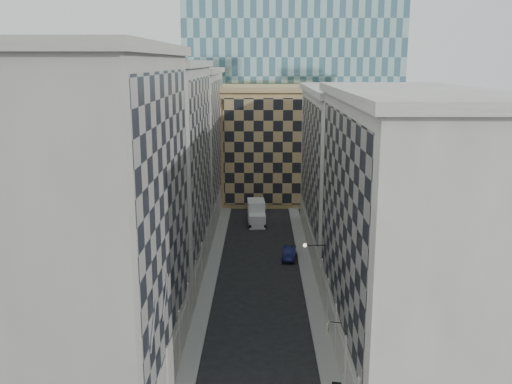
{
  "coord_description": "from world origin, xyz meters",
  "views": [
    {
      "loc": [
        0.17,
        -25.66,
        22.56
      ],
      "look_at": [
        -0.2,
        15.05,
        13.23
      ],
      "focal_mm": 40.0,
      "sensor_mm": 36.0,
      "label": 1
    }
  ],
  "objects": [
    {
      "name": "sidewalk_west",
      "position": [
        -5.25,
        30.0,
        0.07
      ],
      "size": [
        1.5,
        100.0,
        0.15
      ],
      "primitive_type": "cube",
      "color": "gray",
      "rests_on": "ground"
    },
    {
      "name": "sidewalk_east",
      "position": [
        5.25,
        30.0,
        0.07
      ],
      "size": [
        1.5,
        100.0,
        0.15
      ],
      "primitive_type": "cube",
      "color": "gray",
      "rests_on": "ground"
    },
    {
      "name": "bldg_left_a",
      "position": [
        -10.88,
        11.0,
        11.82
      ],
      "size": [
        10.8,
        22.8,
        23.7
      ],
      "color": "gray",
      "rests_on": "ground"
    },
    {
      "name": "bldg_left_b",
      "position": [
        -10.88,
        33.0,
        11.32
      ],
      "size": [
        10.8,
        22.8,
        22.7
      ],
      "color": "#9B988F",
      "rests_on": "ground"
    },
    {
      "name": "bldg_left_c",
      "position": [
        -10.88,
        55.0,
        10.83
      ],
      "size": [
        10.8,
        22.8,
        21.7
      ],
      "color": "gray",
      "rests_on": "ground"
    },
    {
      "name": "bldg_right_a",
      "position": [
        10.88,
        15.0,
        10.32
      ],
      "size": [
        10.8,
        26.8,
        20.7
      ],
      "color": "#A9A49B",
      "rests_on": "ground"
    },
    {
      "name": "bldg_right_b",
      "position": [
        10.89,
        42.0,
        9.85
      ],
      "size": [
        10.8,
        28.8,
        19.7
      ],
      "color": "#A9A49B",
      "rests_on": "ground"
    },
    {
      "name": "tan_block",
      "position": [
        2.0,
        67.9,
        9.44
      ],
      "size": [
        16.8,
        14.8,
        18.8
      ],
      "color": "tan",
      "rests_on": "ground"
    },
    {
      "name": "church_tower",
      "position": [
        0.0,
        82.0,
        26.95
      ],
      "size": [
        7.2,
        7.2,
        51.5
      ],
      "color": "#302B25",
      "rests_on": "ground"
    },
    {
      "name": "flagpoles_left",
      "position": [
        -5.9,
        6.0,
        8.0
      ],
      "size": [
        0.1,
        6.33,
        2.33
      ],
      "color": "gray",
      "rests_on": "ground"
    },
    {
      "name": "bracket_lamp",
      "position": [
        4.38,
        24.0,
        6.2
      ],
      "size": [
        1.98,
        0.36,
        0.36
      ],
      "color": "black",
      "rests_on": "ground"
    },
    {
      "name": "box_truck",
      "position": [
        -0.48,
        52.77,
        1.4
      ],
      "size": [
        2.75,
        5.99,
        3.21
      ],
      "rotation": [
        0.0,
        0.0,
        0.06
      ],
      "color": "silver",
      "rests_on": "ground"
    },
    {
      "name": "dark_car",
      "position": [
        3.48,
        37.74,
        0.69
      ],
      "size": [
        1.89,
        4.31,
        1.38
      ],
      "primitive_type": "imported",
      "rotation": [
        0.0,
        0.0,
        -0.11
      ],
      "color": "#11153E",
      "rests_on": "ground"
    },
    {
      "name": "shop_sign",
      "position": [
        5.08,
        12.31,
        3.83
      ],
      "size": [
        1.11,
        0.72,
        0.81
      ],
      "rotation": [
        0.0,
        0.0,
        -0.32
      ],
      "color": "black",
      "rests_on": "ground"
    }
  ]
}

